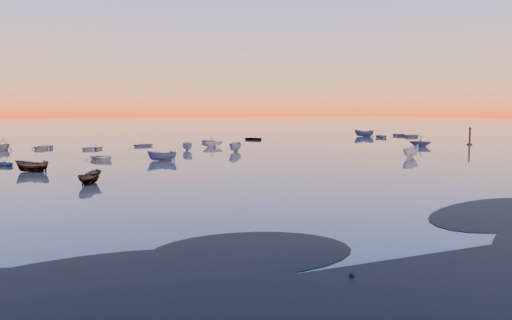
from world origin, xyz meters
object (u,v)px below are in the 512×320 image
boat_near_left (102,160)px  channel_marker (470,137)px  boat_near_right (420,147)px  boat_near_center (410,158)px

boat_near_left → channel_marker: channel_marker is taller
boat_near_right → boat_near_left: bearing=-36.3°
boat_near_left → boat_near_right: 52.36m
boat_near_center → boat_near_right: (15.34, 15.27, 0.00)m
channel_marker → boat_near_right: bearing=179.9°
boat_near_left → channel_marker: size_ratio=1.27×
boat_near_center → channel_marker: 30.69m
boat_near_center → boat_near_right: boat_near_center is taller
boat_near_center → channel_marker: bearing=-94.0°
boat_near_center → boat_near_right: 21.64m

